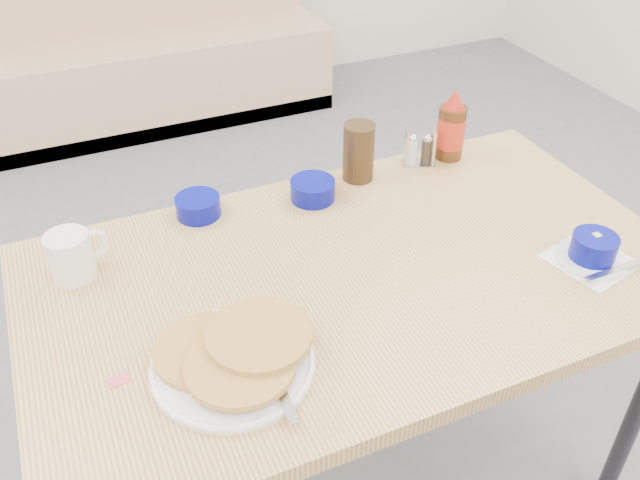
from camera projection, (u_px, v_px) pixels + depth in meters
name	position (u px, v px, depth m)	size (l,w,h in m)	color
booth_bench	(142.00, 53.00, 3.56)	(1.90, 0.56, 1.22)	tan
dining_table	(358.00, 291.00, 1.49)	(1.40, 0.80, 0.76)	tan
pancake_plate	(234.00, 357.00, 1.21)	(0.30, 0.32, 0.05)	white
coffee_mug	(72.00, 255.00, 1.40)	(0.13, 0.09, 0.10)	white
grits_setting	(593.00, 251.00, 1.45)	(0.21, 0.19, 0.07)	white
creamer_bowl	(198.00, 206.00, 1.60)	(0.11, 0.11, 0.05)	#050A7B
butter_bowl	(313.00, 190.00, 1.66)	(0.11, 0.11, 0.05)	#050A7B
amber_tumbler	(359.00, 152.00, 1.71)	(0.08, 0.08, 0.15)	#332110
condiment_caddy	(419.00, 152.00, 1.79)	(0.10, 0.08, 0.10)	silver
syrup_bottle	(451.00, 129.00, 1.79)	(0.07, 0.07, 0.19)	#47230F
sugar_wrapper	(119.00, 380.00, 1.20)	(0.04, 0.03, 0.00)	#E94D62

